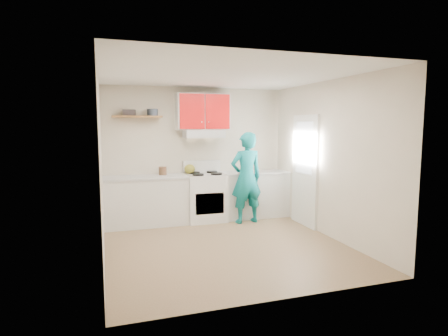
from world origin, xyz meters
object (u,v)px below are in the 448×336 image
object	(u,v)px
stove	(205,197)
crock	(163,171)
tin	(153,112)
person	(246,178)
kettle	(190,169)

from	to	relation	value
stove	crock	bearing A→B (deg)	171.45
tin	crock	size ratio (longest dim) A/B	1.14
stove	tin	distance (m)	1.91
tin	person	distance (m)	2.15
tin	crock	distance (m)	1.12
crock	person	bearing A→B (deg)	-18.53
stove	kettle	bearing A→B (deg)	149.40
stove	person	size ratio (longest dim) A/B	0.53
stove	kettle	distance (m)	0.64
kettle	person	size ratio (longest dim) A/B	0.12
person	tin	bearing A→B (deg)	-22.66
kettle	crock	bearing A→B (deg)	168.51
stove	tin	world-z (taller)	tin
tin	person	bearing A→B (deg)	-17.94
kettle	crock	world-z (taller)	kettle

